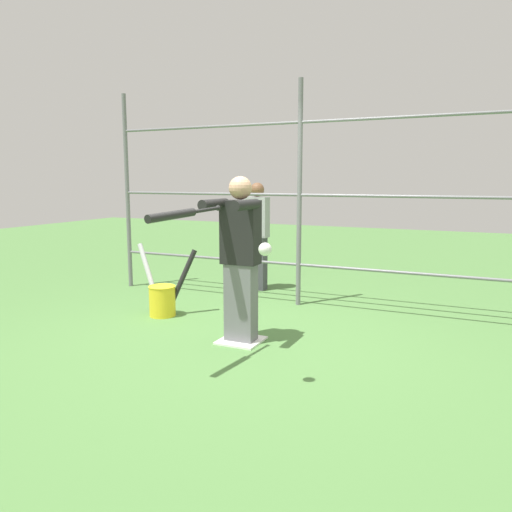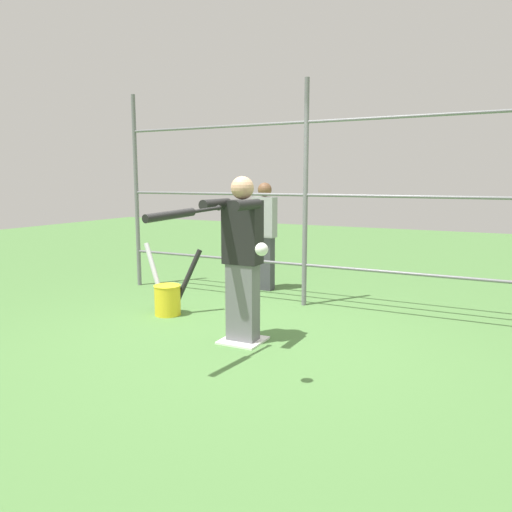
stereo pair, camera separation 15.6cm
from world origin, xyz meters
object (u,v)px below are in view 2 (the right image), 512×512
at_px(softball_in_flight, 262,249).
at_px(bat_bucket, 168,296).
at_px(bystander_behind_fence, 265,235).
at_px(baseball_bat_swinging, 177,214).
at_px(batter, 242,254).

bearing_deg(softball_in_flight, bat_bucket, -36.30).
height_order(softball_in_flight, bystander_behind_fence, bystander_behind_fence).
bearing_deg(softball_in_flight, bystander_behind_fence, -64.15).
distance_m(baseball_bat_swinging, softball_in_flight, 0.77).
relative_size(bat_bucket, bystander_behind_fence, 0.53).
xyz_separation_m(baseball_bat_swinging, softball_in_flight, (-0.73, -0.01, -0.23)).
height_order(baseball_bat_swinging, softball_in_flight, baseball_bat_swinging).
bearing_deg(baseball_bat_swinging, batter, -93.16).
relative_size(softball_in_flight, bystander_behind_fence, 0.06).
height_order(batter, bat_bucket, batter).
distance_m(batter, softball_in_flight, 1.18).
bearing_deg(baseball_bat_swinging, softball_in_flight, -179.57).
xyz_separation_m(batter, softball_in_flight, (-0.68, 0.94, 0.21)).
bearing_deg(softball_in_flight, batter, -54.12).
distance_m(softball_in_flight, bystander_behind_fence, 3.50).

